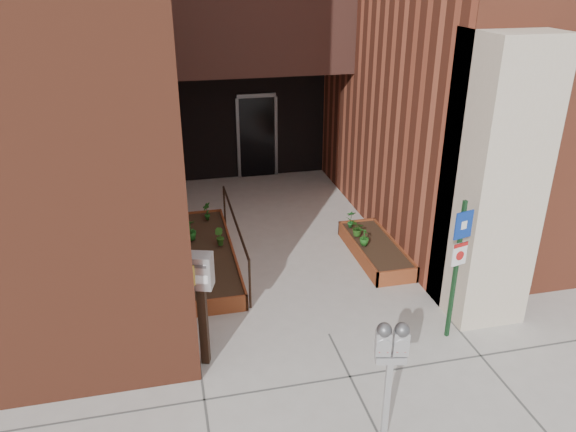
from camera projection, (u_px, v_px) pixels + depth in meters
ground at (329, 334)px, 8.62m from camera, size 80.00×80.00×0.00m
planter_left at (210, 256)px, 10.64m from camera, size 0.90×3.60×0.30m
planter_right at (375, 250)px, 10.85m from camera, size 0.80×2.20×0.30m
handrail at (235, 225)px, 10.45m from camera, size 0.04×3.34×0.90m
parking_meter at (391, 352)px, 6.21m from camera, size 0.38×0.21×1.65m
sign_post at (458, 257)px, 8.01m from camera, size 0.30×0.11×2.24m
payment_dropbox at (201, 287)px, 7.51m from camera, size 0.41×0.35×1.73m
shrub_left_a at (203, 262)px, 9.68m from camera, size 0.43×0.43×0.38m
shrub_left_b at (219, 237)px, 10.64m from camera, size 0.26×0.26×0.34m
shrub_left_c at (191, 230)px, 10.83m from camera, size 0.30×0.30×0.40m
shrub_left_d at (207, 211)px, 11.68m from camera, size 0.24×0.24×0.38m
shrub_right_a at (364, 237)px, 10.64m from camera, size 0.20×0.20×0.33m
shrub_right_b at (351, 219)px, 11.34m from camera, size 0.22×0.22×0.38m
shrub_right_c at (358, 229)px, 10.99m from camera, size 0.38×0.38×0.31m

